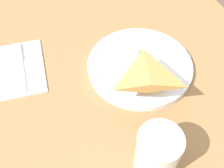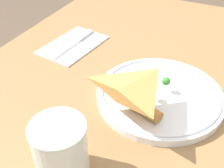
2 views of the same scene
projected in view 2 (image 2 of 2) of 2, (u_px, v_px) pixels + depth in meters
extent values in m
cube|color=olive|center=(128.00, 109.00, 0.59)|extent=(1.22, 0.81, 0.03)
cube|color=#4C3823|center=(103.00, 70.00, 1.33)|extent=(0.06, 0.06, 0.69)
cylinder|color=white|center=(160.00, 95.00, 0.59)|extent=(0.27, 0.27, 0.02)
torus|color=white|center=(160.00, 92.00, 0.58)|extent=(0.25, 0.25, 0.01)
pyramid|color=tan|center=(156.00, 92.00, 0.57)|extent=(0.15, 0.14, 0.02)
cylinder|color=#B77A3D|center=(138.00, 105.00, 0.54)|extent=(0.06, 0.11, 0.02)
sphere|color=#7A4256|center=(136.00, 89.00, 0.55)|extent=(0.02, 0.02, 0.02)
sphere|color=#7A4256|center=(152.00, 90.00, 0.55)|extent=(0.02, 0.02, 0.02)
sphere|color=#388433|center=(166.00, 81.00, 0.57)|extent=(0.02, 0.02, 0.02)
cylinder|color=white|center=(61.00, 151.00, 0.42)|extent=(0.08, 0.08, 0.10)
cylinder|color=#F4CC66|center=(62.00, 160.00, 0.43)|extent=(0.07, 0.07, 0.06)
torus|color=white|center=(57.00, 128.00, 0.39)|extent=(0.08, 0.08, 0.00)
cube|color=silver|center=(73.00, 45.00, 0.77)|extent=(0.20, 0.14, 0.00)
cube|color=#B2B2B7|center=(84.00, 35.00, 0.80)|extent=(0.07, 0.03, 0.01)
cube|color=silver|center=(66.00, 49.00, 0.75)|extent=(0.11, 0.03, 0.00)
ellipsoid|color=silver|center=(54.00, 57.00, 0.71)|extent=(0.02, 0.02, 0.00)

